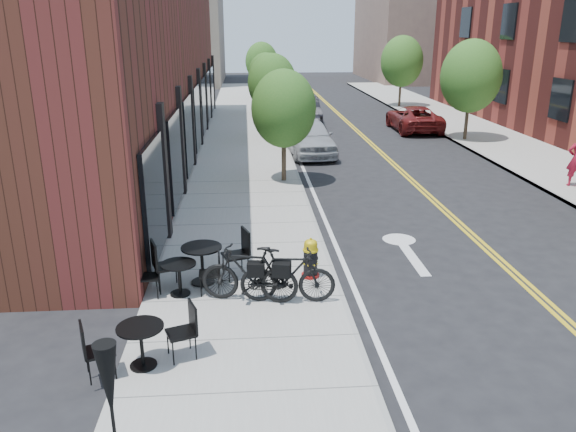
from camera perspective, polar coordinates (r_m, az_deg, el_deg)
name	(u,v)px	position (r m, az deg, el deg)	size (l,w,h in m)	color
ground	(344,301)	(11.45, 5.74, -8.55)	(120.00, 120.00, 0.00)	black
sidewalk_near	(244,175)	(20.67, -4.50, 4.13)	(4.00, 70.00, 0.12)	#9E9B93
sidewalk_far	(559,169)	(23.85, 25.80, 4.28)	(4.00, 70.00, 0.12)	#9E9B93
building_near	(131,71)	(24.51, -15.62, 13.96)	(5.00, 28.00, 7.00)	#472216
bg_building_left	(180,30)	(58.34, -10.88, 18.10)	(8.00, 14.00, 10.00)	#726656
bg_building_right	(417,19)	(62.63, 12.99, 18.90)	(10.00, 16.00, 12.00)	brown
tree_near_a	(284,109)	(19.24, -0.44, 10.84)	(2.20, 2.20, 3.81)	#382B1E
tree_near_b	(272,83)	(27.16, -1.62, 13.34)	(2.30, 2.30, 3.98)	#382B1E
tree_near_c	(266,74)	(35.14, -2.27, 14.23)	(2.10, 2.10, 3.67)	#382B1E
tree_near_d	(262,62)	(43.10, -2.70, 15.38)	(2.40, 2.40, 4.11)	#382B1E
tree_far_b	(471,76)	(28.14, 18.09, 13.35)	(2.80, 2.80, 4.62)	#382B1E
tree_far_c	(402,61)	(39.50, 11.49, 15.14)	(2.80, 2.80, 4.62)	#382B1E
fire_hydrant	(310,258)	(11.99, 2.30, -4.32)	(0.50, 0.50, 0.88)	maroon
bicycle_left	(249,274)	(10.90, -3.96, -5.88)	(0.54, 1.92, 1.15)	black
bicycle_right	(288,276)	(10.86, -0.04, -6.07)	(0.52, 1.85, 1.11)	black
bistro_set_a	(141,340)	(9.24, -14.69, -12.11)	(1.74, 1.00, 0.92)	black
bistro_set_b	(179,274)	(11.40, -11.02, -5.81)	(1.63, 0.74, 0.88)	black
bistro_set_c	(202,259)	(11.79, -8.73, -4.36)	(2.00, 1.10, 1.05)	black
patio_umbrella	(110,394)	(6.36, -17.65, -16.82)	(0.34, 0.34, 2.08)	black
parked_car_a	(309,137)	(24.24, 2.15, 8.05)	(1.81, 4.51, 1.54)	#AAADB2
parked_car_b	(304,110)	(32.41, 1.66, 10.69)	(1.58, 4.52, 1.49)	black
parked_car_c	(293,99)	(37.45, 0.49, 11.78)	(2.10, 5.17, 1.50)	#A7A7AC
parked_car_far	(414,118)	(30.73, 12.64, 9.66)	(2.19, 4.74, 1.32)	maroon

